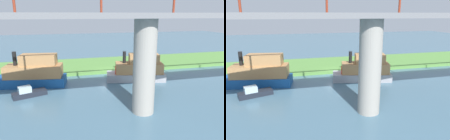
{
  "view_description": "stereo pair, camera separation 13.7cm",
  "coord_description": "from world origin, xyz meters",
  "views": [
    {
      "loc": [
        8.11,
        34.63,
        10.13
      ],
      "look_at": [
        0.54,
        5.0,
        2.0
      ],
      "focal_mm": 33.91,
      "sensor_mm": 36.0,
      "label": 1
    },
    {
      "loc": [
        7.97,
        34.66,
        10.13
      ],
      "look_at": [
        0.54,
        5.0,
        2.0
      ],
      "focal_mm": 33.91,
      "sensor_mm": 36.0,
      "label": 2
    }
  ],
  "objects": [
    {
      "name": "mooring_post",
      "position": [
        -9.93,
        -0.43,
        0.91
      ],
      "size": [
        0.2,
        0.2,
        0.82
      ],
      "primitive_type": "cylinder",
      "color": "brown",
      "rests_on": "grassy_bank"
    },
    {
      "name": "bridge_span",
      "position": [
        -0.19,
        15.36,
        10.24
      ],
      "size": [
        55.72,
        4.3,
        3.25
      ],
      "color": "slate",
      "rests_on": "bridge_pylon"
    },
    {
      "name": "riverboat_paddlewheel",
      "position": [
        12.14,
        7.71,
        0.49
      ],
      "size": [
        4.36,
        2.73,
        1.37
      ],
      "color": "#1E232D",
      "rests_on": "ground"
    },
    {
      "name": "grassy_bank",
      "position": [
        0.0,
        -6.0,
        0.25
      ],
      "size": [
        80.0,
        12.0,
        0.5
      ],
      "primitive_type": "cube",
      "color": "#5B9342",
      "rests_on": "ground"
    },
    {
      "name": "bridge_pylon",
      "position": [
        -0.19,
        15.38,
        4.87
      ],
      "size": [
        2.29,
        2.29,
        9.74
      ],
      "primitive_type": "cylinder",
      "color": "#9E998E",
      "rests_on": "ground"
    },
    {
      "name": "motorboat_white",
      "position": [
        -3.68,
        4.71,
        1.7
      ],
      "size": [
        9.43,
        4.92,
        4.6
      ],
      "color": "#99999E",
      "rests_on": "ground"
    },
    {
      "name": "skiff_small",
      "position": [
        11.92,
        3.37,
        1.86
      ],
      "size": [
        10.24,
        4.86,
        5.03
      ],
      "color": "#195199",
      "rests_on": "ground"
    },
    {
      "name": "ground_plane",
      "position": [
        0.0,
        0.0,
        0.0
      ],
      "size": [
        160.0,
        160.0,
        0.0
      ],
      "primitive_type": "plane",
      "color": "#476B7F"
    },
    {
      "name": "person_on_bank",
      "position": [
        -2.01,
        -1.47,
        1.2
      ],
      "size": [
        0.42,
        0.42,
        1.39
      ],
      "color": "#2D334C",
      "rests_on": "grassy_bank"
    }
  ]
}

